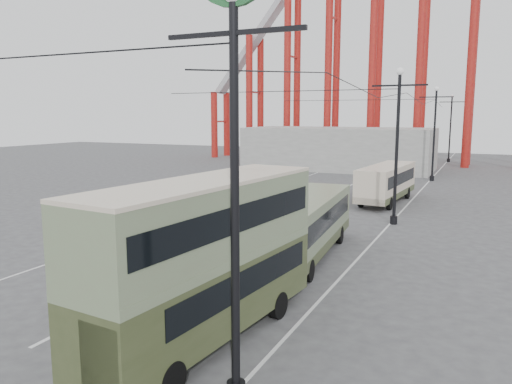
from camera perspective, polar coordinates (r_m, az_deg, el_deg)
The scene contains 11 objects.
ground at distance 17.67m, azimuth -14.40°, elevation -13.45°, with size 160.00×160.00×0.00m, color #454547.
road_markings at distance 34.82m, azimuth 5.38°, elevation -2.12°, with size 12.52×120.00×0.01m.
lamp_post_near at distance 10.80m, azimuth -2.55°, elevation 15.41°, with size 3.20×0.44×10.80m.
lamp_post_mid at distance 30.99m, azimuth 15.79°, elevation 4.94°, with size 3.20×0.44×9.32m.
lamp_post_far at distance 52.79m, azimuth 19.70°, elevation 6.25°, with size 3.20×0.44×9.32m.
lamp_post_distant at distance 74.72m, azimuth 21.32°, elevation 6.78°, with size 3.20×0.44×9.32m.
fairground_shed at distance 61.92m, azimuth 9.45°, elevation 4.94°, with size 22.00×10.00×5.00m, color gray.
double_decker_bus at distance 14.52m, azimuth -5.65°, elevation -6.88°, with size 3.14×9.14×4.81m.
single_decker_green at distance 23.36m, azimuth 5.73°, elevation -3.62°, with size 3.09×10.14×2.82m.
single_decker_cream at distance 38.91m, azimuth 14.69°, elevation 1.14°, with size 2.98×9.19×2.81m.
pedestrian at distance 19.76m, azimuth -4.66°, elevation -8.27°, with size 0.59×0.39×1.63m, color black.
Camera 1 is at (10.55, -12.53, 6.63)m, focal length 35.00 mm.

